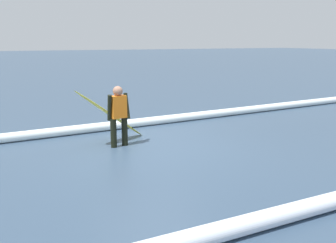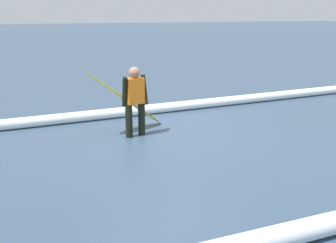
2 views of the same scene
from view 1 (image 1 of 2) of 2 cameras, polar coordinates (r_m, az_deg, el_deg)
ground_plane at (r=7.90m, az=-2.44°, el=-4.33°), size 172.81×172.81×0.00m
surfer at (r=7.91m, az=-8.10°, el=1.38°), size 0.51×0.29×1.39m
surfboard at (r=8.28m, az=-9.32°, el=1.08°), size 1.85×0.84×1.36m
wave_crest_foreground at (r=10.40m, az=1.80°, el=0.60°), size 21.80×0.95×0.23m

